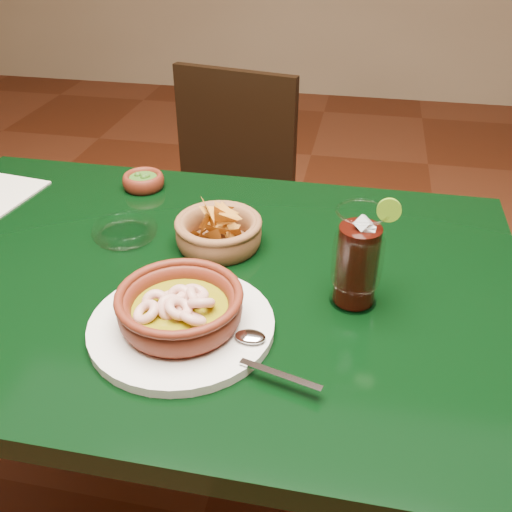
% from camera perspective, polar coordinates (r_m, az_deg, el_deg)
% --- Properties ---
extents(dining_table, '(1.20, 0.80, 0.75)m').
position_cam_1_polar(dining_table, '(1.08, -7.10, -5.69)').
color(dining_table, black).
rests_on(dining_table, ground).
extents(dining_chair, '(0.48, 0.48, 0.88)m').
position_cam_1_polar(dining_chair, '(1.77, -3.54, 4.65)').
color(dining_chair, black).
rests_on(dining_chair, ground).
extents(shrimp_plate, '(0.37, 0.29, 0.08)m').
position_cam_1_polar(shrimp_plate, '(0.87, -7.52, -5.60)').
color(shrimp_plate, silver).
rests_on(shrimp_plate, dining_table).
extents(chip_basket, '(0.20, 0.20, 0.11)m').
position_cam_1_polar(chip_basket, '(1.07, -3.75, 2.45)').
color(chip_basket, brown).
rests_on(chip_basket, dining_table).
extents(guacamole_ramekin, '(0.11, 0.11, 0.04)m').
position_cam_1_polar(guacamole_ramekin, '(1.32, -11.19, 7.37)').
color(guacamole_ramekin, '#4F1A0E').
rests_on(guacamole_ramekin, dining_table).
extents(cola_drink, '(0.17, 0.17, 0.19)m').
position_cam_1_polar(cola_drink, '(0.91, 10.12, -0.27)').
color(cola_drink, white).
rests_on(cola_drink, dining_table).
extents(glass_ashtray, '(0.13, 0.13, 0.03)m').
position_cam_1_polar(glass_ashtray, '(1.13, -13.00, 2.47)').
color(glass_ashtray, white).
rests_on(glass_ashtray, dining_table).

